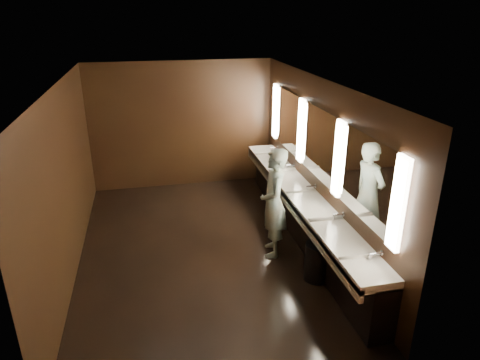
% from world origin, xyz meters
% --- Properties ---
extents(floor, '(6.00, 6.00, 0.00)m').
position_xyz_m(floor, '(0.00, 0.00, 0.00)').
color(floor, black).
rests_on(floor, ground).
extents(ceiling, '(4.00, 6.00, 0.02)m').
position_xyz_m(ceiling, '(0.00, 0.00, 2.80)').
color(ceiling, '#2D2D2B').
rests_on(ceiling, wall_back).
extents(wall_back, '(4.00, 0.02, 2.80)m').
position_xyz_m(wall_back, '(0.00, 3.00, 1.40)').
color(wall_back, black).
rests_on(wall_back, floor).
extents(wall_front, '(4.00, 0.02, 2.80)m').
position_xyz_m(wall_front, '(0.00, -3.00, 1.40)').
color(wall_front, black).
rests_on(wall_front, floor).
extents(wall_left, '(0.02, 6.00, 2.80)m').
position_xyz_m(wall_left, '(-2.00, 0.00, 1.40)').
color(wall_left, black).
rests_on(wall_left, floor).
extents(wall_right, '(0.02, 6.00, 2.80)m').
position_xyz_m(wall_right, '(2.00, 0.00, 1.40)').
color(wall_right, black).
rests_on(wall_right, floor).
extents(sink_counter, '(0.55, 5.40, 1.01)m').
position_xyz_m(sink_counter, '(1.79, 0.00, 0.50)').
color(sink_counter, black).
rests_on(sink_counter, floor).
extents(mirror_band, '(0.06, 5.03, 1.15)m').
position_xyz_m(mirror_band, '(1.98, -0.00, 1.75)').
color(mirror_band, '#FFEFCF').
rests_on(mirror_band, wall_right).
extents(person, '(0.56, 0.74, 1.82)m').
position_xyz_m(person, '(1.14, -0.35, 0.91)').
color(person, '#96D6E1').
rests_on(person, floor).
extents(trash_bin, '(0.47, 0.47, 0.59)m').
position_xyz_m(trash_bin, '(1.58, -1.21, 0.29)').
color(trash_bin, '#232325').
rests_on(trash_bin, floor).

